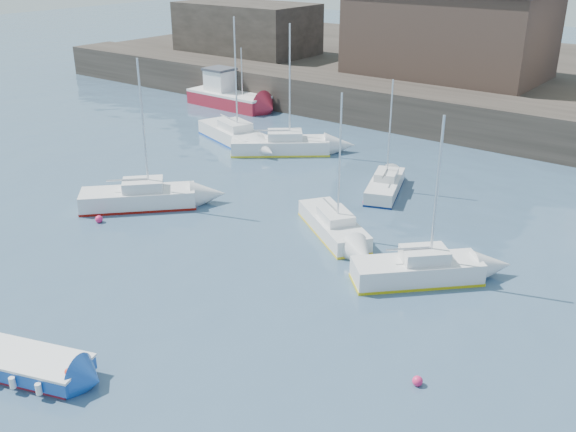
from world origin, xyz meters
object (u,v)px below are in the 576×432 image
Objects in this scene: blue_dinghy at (32,365)px; sailboat_f at (385,185)px; sailboat_b at (334,225)px; buoy_near at (99,222)px; fishing_boat at (228,95)px; sailboat_c at (418,270)px; buoy_far at (366,206)px; sailboat_e at (233,134)px; sailboat_h at (281,145)px; sailboat_a at (139,197)px; buoy_mid at (417,385)px.

blue_dinghy is 0.67× the size of sailboat_f.
sailboat_b is 18.32× the size of buoy_near.
sailboat_f is at bearing -25.74° from fishing_boat.
sailboat_c is at bearing 61.73° from blue_dinghy.
sailboat_f is at bearing 126.54° from sailboat_c.
sailboat_b is at bearing -83.72° from sailboat_f.
blue_dinghy is at bearing -92.83° from sailboat_f.
sailboat_c is (5.63, -1.95, 0.09)m from sailboat_b.
buoy_far is (-0.57, 4.23, -0.48)m from sailboat_b.
buoy_near is (4.11, -15.33, -0.58)m from sailboat_e.
sailboat_b is (1.84, 15.86, 0.05)m from blue_dinghy.
sailboat_c is 0.84× the size of sailboat_h.
sailboat_a is at bearing -134.09° from sailboat_f.
sailboat_h is (-10.34, 9.06, 0.09)m from sailboat_b.
sailboat_f is (9.85, 10.17, -0.11)m from sailboat_a.
sailboat_h is at bearing 88.88° from buoy_near.
buoy_far is (10.07, 10.49, 0.00)m from buoy_near.
buoy_far is (9.77, -4.82, -0.57)m from sailboat_h.
sailboat_b is at bearing 18.46° from sailboat_a.
sailboat_e is at bearing 179.76° from sailboat_h.
buoy_near is 19.64m from buoy_mid.
buoy_near is at bearing 173.68° from buoy_mid.
sailboat_a is 20.07m from buoy_mid.
sailboat_f is 0.75× the size of sailboat_h.
buoy_near is 14.54m from buoy_far.
sailboat_c is at bearing -28.41° from sailboat_e.
blue_dinghy is at bearing -71.16° from sailboat_h.
blue_dinghy is 26.32m from sailboat_h.
sailboat_e is at bearing 148.40° from sailboat_b.
sailboat_b is 5.96m from sailboat_c.
sailboat_h reaches higher than buoy_near.
sailboat_f is at bearing -14.12° from sailboat_h.
sailboat_h is 15.33m from buoy_near.
sailboat_a is at bearing -60.02° from fishing_boat.
blue_dinghy reaches higher than buoy_far.
sailboat_h reaches higher than sailboat_c.
buoy_mid is (19.46, -4.89, -0.58)m from sailboat_a.
sailboat_a is 19.24× the size of buoy_far.
fishing_boat is at bearing 146.41° from sailboat_h.
buoy_mid is (9.61, -15.06, -0.46)m from sailboat_f.
buoy_mid is at bearing -57.46° from sailboat_f.
sailboat_h is (-9.61, 2.42, 0.11)m from sailboat_f.
sailboat_c reaches higher than buoy_far.
blue_dinghy is 0.50× the size of sailboat_h.
sailboat_c is at bearing -53.46° from sailboat_f.
sailboat_h is 21.94× the size of buoy_near.
blue_dinghy is at bearing -47.49° from buoy_near.
buoy_far is (-6.21, 6.18, -0.56)m from sailboat_c.
sailboat_h is at bearing 108.84° from blue_dinghy.
fishing_boat is at bearing 145.85° from sailboat_c.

